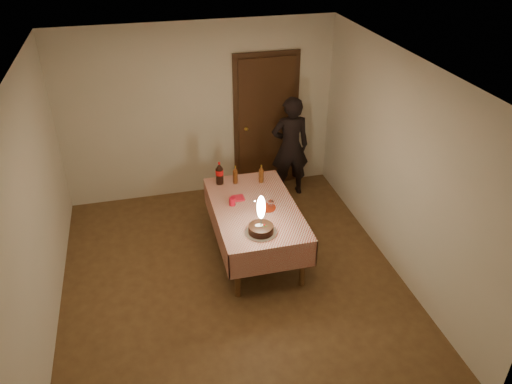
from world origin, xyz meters
TOP-DOWN VIEW (x-y plane):
  - ground at (0.00, 0.00)m, footprint 4.00×4.50m
  - room_shell at (0.03, 0.08)m, footprint 4.04×4.54m
  - dining_table at (0.39, 0.48)m, footprint 1.02×1.72m
  - birthday_cake at (0.33, -0.07)m, footprint 0.36×0.36m
  - red_plate at (0.53, 0.42)m, footprint 0.22×0.22m
  - red_cup at (0.13, 0.59)m, footprint 0.08×0.08m
  - clear_cup at (0.58, 0.42)m, footprint 0.07×0.07m
  - napkin_stack at (0.23, 0.71)m, footprint 0.15×0.15m
  - cola_bottle at (0.08, 1.16)m, footprint 0.10×0.10m
  - amber_bottle_left at (0.28, 1.12)m, footprint 0.06×0.06m
  - amber_bottle_right at (0.62, 1.06)m, footprint 0.06×0.06m
  - photographer at (1.28, 1.85)m, footprint 0.60×0.46m

SIDE VIEW (x-z plane):
  - ground at x=0.00m, z-range -0.01..0.01m
  - dining_table at x=0.39m, z-range 0.26..0.96m
  - red_plate at x=0.53m, z-range 0.71..0.72m
  - napkin_stack at x=0.23m, z-range 0.71..0.73m
  - clear_cup at x=0.58m, z-range 0.71..0.80m
  - red_cup at x=0.13m, z-range 0.71..0.81m
  - photographer at x=1.28m, z-range 0.00..1.57m
  - birthday_cake at x=0.33m, z-range 0.58..1.06m
  - amber_bottle_left at x=0.28m, z-range 0.70..0.95m
  - amber_bottle_right at x=0.62m, z-range 0.70..0.95m
  - cola_bottle at x=0.08m, z-range 0.70..1.02m
  - room_shell at x=0.03m, z-range 0.34..2.96m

